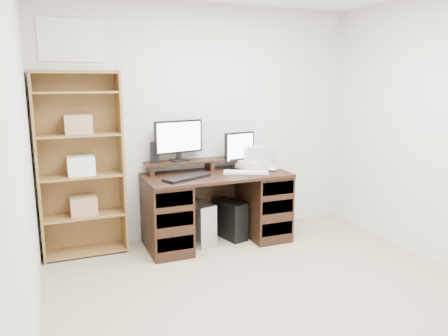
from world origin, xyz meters
TOP-DOWN VIEW (x-y plane):
  - room at (-0.00, 0.00)m, footprint 3.54×4.04m
  - desk at (0.00, 1.64)m, footprint 1.50×0.70m
  - riser_shelf at (0.00, 1.85)m, footprint 1.40×0.22m
  - monitor_wide at (-0.33, 1.87)m, footprint 0.54×0.16m
  - monitor_small at (0.33, 1.78)m, footprint 0.37×0.17m
  - speaker at (-0.59, 1.87)m, footprint 0.10×0.10m
  - keyboard_black at (-0.35, 1.52)m, footprint 0.52×0.35m
  - keyboard_white at (0.30, 1.54)m, footprint 0.48×0.32m
  - mouse at (0.61, 1.54)m, footprint 0.11×0.09m
  - printer at (0.53, 1.71)m, footprint 0.49×0.42m
  - basket at (0.53, 1.71)m, footprint 0.37×0.29m
  - tower_silver at (-0.19, 1.70)m, footprint 0.30×0.48m
  - tower_black at (0.19, 1.70)m, footprint 0.27×0.45m
  - bookshelf at (-1.32, 1.86)m, footprint 0.80×0.30m

SIDE VIEW (x-z plane):
  - tower_black at x=0.19m, z-range 0.00..0.42m
  - tower_silver at x=-0.19m, z-range 0.00..0.44m
  - desk at x=0.00m, z-range 0.01..0.76m
  - keyboard_white at x=0.30m, z-range 0.75..0.77m
  - keyboard_black at x=-0.35m, z-range 0.75..0.78m
  - mouse at x=0.61m, z-range 0.75..0.79m
  - printer at x=0.53m, z-range 0.75..0.85m
  - riser_shelf at x=0.00m, z-range 0.78..0.90m
  - bookshelf at x=-1.32m, z-range 0.02..1.82m
  - basket at x=0.53m, z-range 0.85..1.00m
  - monitor_small at x=0.33m, z-range 0.77..1.17m
  - speaker at x=-0.59m, z-range 0.87..1.09m
  - monitor_wide at x=-0.33m, z-range 0.90..1.32m
  - room at x=0.00m, z-range -0.02..2.52m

